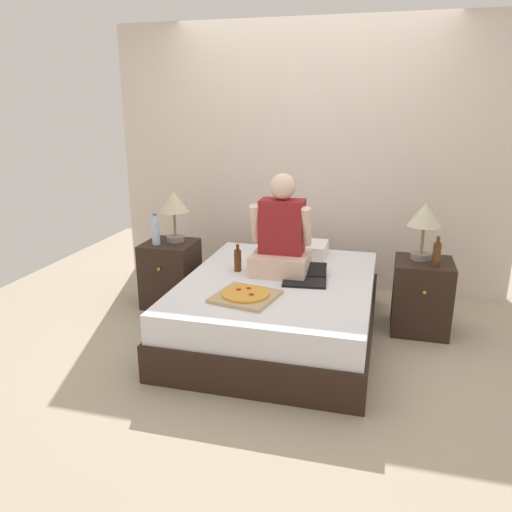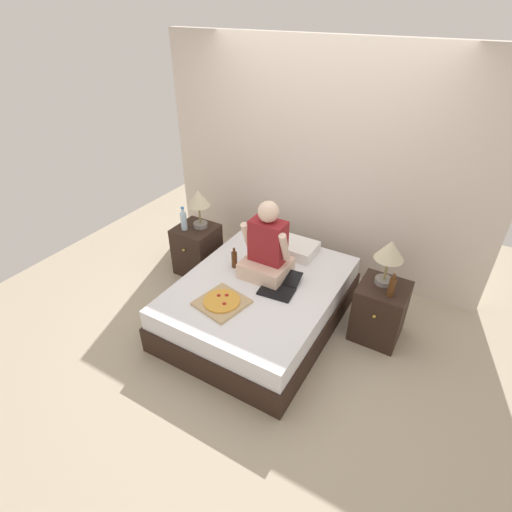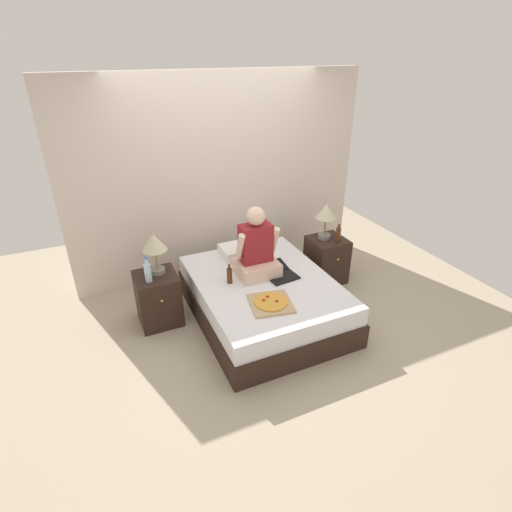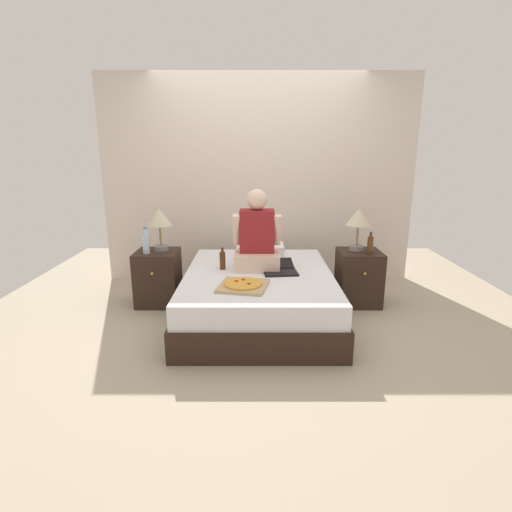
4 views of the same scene
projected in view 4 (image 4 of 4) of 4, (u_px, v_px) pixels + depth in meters
ground_plane at (260, 317)px, 3.99m from camera, size 5.80×5.80×0.00m
wall_back at (259, 181)px, 4.91m from camera, size 3.80×0.12×2.50m
bed at (260, 295)px, 3.93m from camera, size 1.45×1.86×0.48m
nightstand_left at (159, 277)px, 4.30m from camera, size 0.44×0.47×0.58m
lamp_on_left_nightstand at (161, 220)px, 4.19m from camera, size 0.26×0.26×0.45m
water_bottle at (147, 243)px, 4.11m from camera, size 0.07×0.07×0.28m
nightstand_right at (360, 278)px, 4.29m from camera, size 0.44×0.47×0.58m
lamp_on_right_nightstand at (360, 220)px, 4.18m from camera, size 0.26×0.26×0.45m
beer_bottle at (371, 245)px, 4.10m from camera, size 0.06×0.06×0.23m
pillow at (261, 250)px, 4.48m from camera, size 0.52×0.34×0.12m
person_seated at (258, 239)px, 3.95m from camera, size 0.47×0.40×0.78m
laptop at (280, 269)px, 3.87m from camera, size 0.36×0.44×0.07m
pizza_box at (244, 285)px, 3.43m from camera, size 0.47×0.47×0.05m
beer_bottle_on_bed at (224, 260)px, 3.94m from camera, size 0.06×0.06×0.22m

